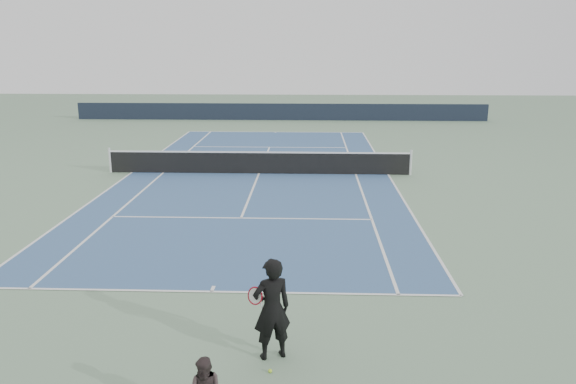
{
  "coord_description": "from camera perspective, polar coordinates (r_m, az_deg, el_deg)",
  "views": [
    {
      "loc": [
        2.13,
        -23.26,
        5.29
      ],
      "look_at": [
        1.52,
        -7.24,
        1.1
      ],
      "focal_mm": 35.0,
      "sensor_mm": 36.0,
      "label": 1
    }
  ],
  "objects": [
    {
      "name": "tennis_player",
      "position": [
        9.82,
        -1.66,
        -11.77
      ],
      "size": [
        0.86,
        0.72,
        1.84
      ],
      "color": "black",
      "rests_on": "ground"
    },
    {
      "name": "windscreen_far",
      "position": [
        41.47,
        -0.77,
        8.15
      ],
      "size": [
        30.0,
        0.25,
        1.2
      ],
      "primitive_type": "cube",
      "color": "black",
      "rests_on": "ground"
    },
    {
      "name": "tennis_ball",
      "position": [
        9.82,
        -1.83,
        -17.7
      ],
      "size": [
        0.07,
        0.07,
        0.07
      ],
      "primitive_type": "sphere",
      "color": "#BCE52F",
      "rests_on": "ground"
    },
    {
      "name": "ground",
      "position": [
        23.95,
        -2.97,
        1.87
      ],
      "size": [
        80.0,
        80.0,
        0.0
      ],
      "primitive_type": "plane",
      "color": "gray"
    },
    {
      "name": "tennis_net",
      "position": [
        23.84,
        -2.98,
        3.05
      ],
      "size": [
        12.9,
        0.1,
        1.07
      ],
      "color": "silver",
      "rests_on": "ground"
    },
    {
      "name": "court_surface",
      "position": [
        23.95,
        -2.97,
        1.88
      ],
      "size": [
        10.97,
        23.77,
        0.01
      ],
      "primitive_type": "cube",
      "color": "#385986",
      "rests_on": "ground"
    }
  ]
}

